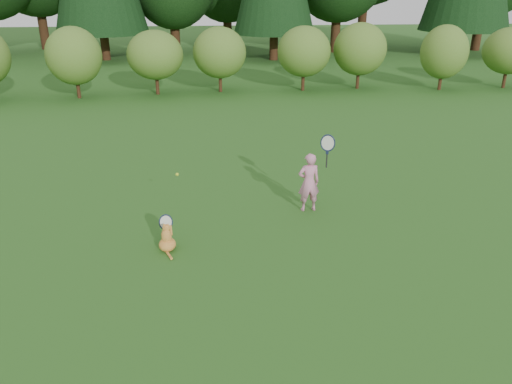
{
  "coord_description": "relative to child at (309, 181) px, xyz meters",
  "views": [
    {
      "loc": [
        -0.56,
        -7.44,
        4.15
      ],
      "look_at": [
        0.2,
        0.8,
        0.7
      ],
      "focal_mm": 35.0,
      "sensor_mm": 36.0,
      "label": 1
    }
  ],
  "objects": [
    {
      "name": "ground",
      "position": [
        -1.3,
        -1.45,
        -0.62
      ],
      "size": [
        100.0,
        100.0,
        0.0
      ],
      "primitive_type": "plane",
      "color": "#255818",
      "rests_on": "ground"
    },
    {
      "name": "cat",
      "position": [
        -2.67,
        -1.35,
        -0.37
      ],
      "size": [
        0.35,
        0.65,
        0.66
      ],
      "rotation": [
        0.0,
        0.0,
        -0.07
      ],
      "color": "#B95E23",
      "rests_on": "ground"
    },
    {
      "name": "child",
      "position": [
        0.0,
        0.0,
        0.0
      ],
      "size": [
        0.66,
        0.39,
        1.77
      ],
      "rotation": [
        0.0,
        0.0,
        3.24
      ],
      "color": "pink",
      "rests_on": "ground"
    },
    {
      "name": "tennis_ball",
      "position": [
        -2.54,
        0.04,
        0.21
      ],
      "size": [
        0.06,
        0.06,
        0.06
      ],
      "color": "yellow",
      "rests_on": "ground"
    },
    {
      "name": "shrub_row",
      "position": [
        -1.3,
        11.55,
        0.78
      ],
      "size": [
        28.0,
        3.0,
        2.8
      ],
      "primitive_type": null,
      "color": "#577323",
      "rests_on": "ground"
    }
  ]
}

